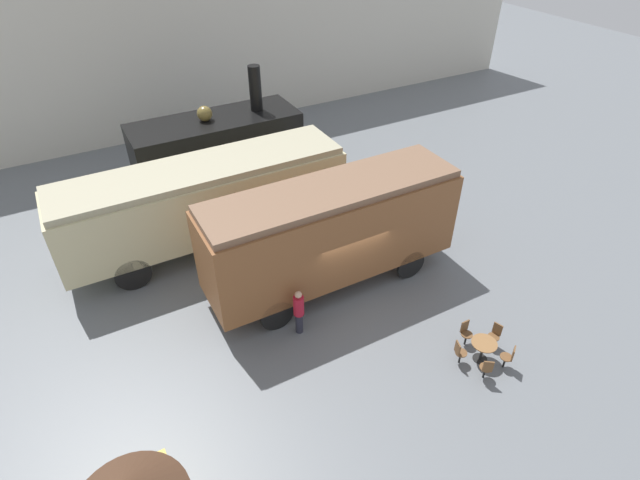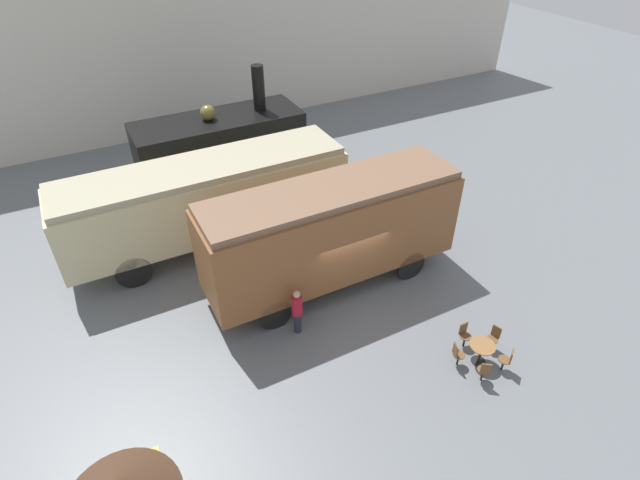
% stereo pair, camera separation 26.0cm
% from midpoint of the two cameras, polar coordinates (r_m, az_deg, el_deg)
% --- Properties ---
extents(ground_plane, '(80.00, 80.00, 0.00)m').
position_cam_midpoint_polar(ground_plane, '(17.80, 3.00, -5.51)').
color(ground_plane, slate).
extents(backdrop_wall, '(44.00, 0.15, 9.00)m').
position_cam_midpoint_polar(backdrop_wall, '(28.78, -13.65, 20.77)').
color(backdrop_wall, beige).
rests_on(backdrop_wall, ground_plane).
extents(steam_locomotive, '(7.23, 2.62, 5.36)m').
position_cam_midpoint_polar(steam_locomotive, '(22.83, -10.94, 10.60)').
color(steam_locomotive, black).
rests_on(steam_locomotive, ground_plane).
extents(passenger_coach_vintage, '(10.65, 2.65, 3.46)m').
position_cam_midpoint_polar(passenger_coach_vintage, '(19.13, -12.51, 4.84)').
color(passenger_coach_vintage, beige).
rests_on(passenger_coach_vintage, ground_plane).
extents(passenger_coach_wooden, '(8.76, 2.45, 3.93)m').
position_cam_midpoint_polar(passenger_coach_wooden, '(16.62, 1.75, 1.25)').
color(passenger_coach_wooden, brown).
rests_on(passenger_coach_wooden, ground_plane).
extents(cafe_table_near, '(0.76, 0.76, 0.72)m').
position_cam_midpoint_polar(cafe_table_near, '(15.86, 18.44, -11.76)').
color(cafe_table_near, black).
rests_on(cafe_table_near, ground_plane).
extents(cafe_chair_0, '(0.36, 0.36, 0.87)m').
position_cam_midpoint_polar(cafe_chair_0, '(16.21, 16.61, -10.18)').
color(cafe_chair_0, black).
rests_on(cafe_chair_0, ground_plane).
extents(cafe_chair_1, '(0.39, 0.37, 0.87)m').
position_cam_midpoint_polar(cafe_chair_1, '(15.59, 15.89, -12.36)').
color(cafe_chair_1, black).
rests_on(cafe_chair_1, ground_plane).
extents(cafe_chair_2, '(0.40, 0.40, 0.87)m').
position_cam_midpoint_polar(cafe_chair_2, '(15.40, 18.75, -13.93)').
color(cafe_chair_2, black).
rests_on(cafe_chair_2, ground_plane).
extents(cafe_chair_3, '(0.40, 0.40, 0.87)m').
position_cam_midpoint_polar(cafe_chair_3, '(15.91, 21.10, -12.57)').
color(cafe_chair_3, black).
rests_on(cafe_chair_3, ground_plane).
extents(cafe_chair_4, '(0.39, 0.37, 0.87)m').
position_cam_midpoint_polar(cafe_chair_4, '(16.40, 19.70, -10.33)').
color(cafe_chair_4, black).
rests_on(cafe_chair_4, ground_plane).
extents(visitor_person, '(0.34, 0.34, 1.70)m').
position_cam_midpoint_polar(visitor_person, '(15.66, -2.15, -8.02)').
color(visitor_person, '#262633').
rests_on(visitor_person, ground_plane).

